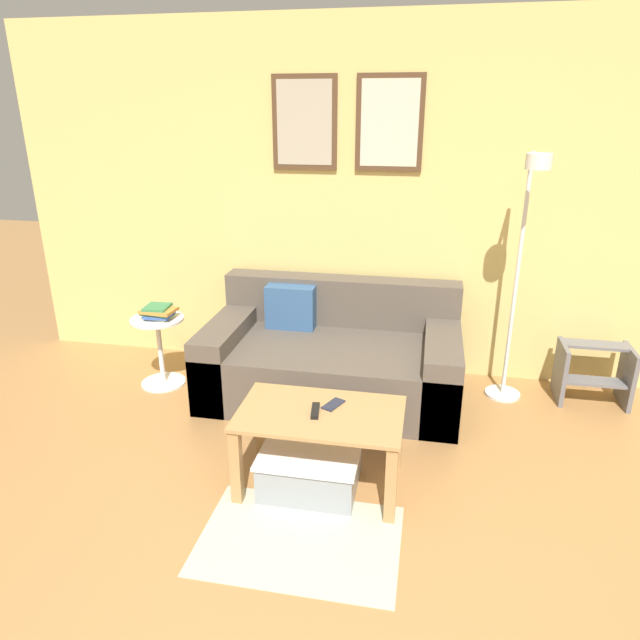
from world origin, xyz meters
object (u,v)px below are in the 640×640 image
coffee_table (320,427)px  step_stool (594,371)px  book_stack (158,312)px  cell_phone (333,404)px  storage_bin (310,468)px  side_table (160,345)px  couch (332,358)px  floor_lamp (522,264)px  remote_control (315,411)px

coffee_table → step_stool: coffee_table is taller
book_stack → cell_phone: bearing=-31.7°
coffee_table → cell_phone: cell_phone is taller
storage_bin → side_table: bearing=143.2°
couch → coffee_table: size_ratio=2.01×
coffee_table → book_stack: bearing=144.8°
floor_lamp → side_table: size_ratio=3.24×
floor_lamp → step_stool: bearing=14.9°
coffee_table → book_stack: book_stack is taller
floor_lamp → step_stool: 0.99m
couch → coffee_table: (0.12, -1.08, 0.09)m
storage_bin → step_stool: step_stool is taller
couch → cell_phone: size_ratio=12.50×
couch → side_table: 1.27m
coffee_table → book_stack: 1.69m
side_table → step_stool: bearing=6.3°
couch → floor_lamp: size_ratio=1.03×
step_stool → book_stack: bearing=-173.7°
coffee_table → step_stool: 2.13m
remote_control → side_table: bearing=136.7°
coffee_table → step_stool: size_ratio=1.87×
coffee_table → floor_lamp: floor_lamp is taller
floor_lamp → couch: bearing=-177.1°
floor_lamp → book_stack: bearing=-175.8°
storage_bin → floor_lamp: 1.87m
storage_bin → book_stack: (-1.32, 1.00, 0.45)m
side_table → cell_phone: (1.44, -0.88, 0.14)m
coffee_table → remote_control: remote_control is taller
storage_bin → step_stool: 2.19m
couch → storage_bin: couch is taller
side_table → step_stool: 3.09m
couch → step_stool: 1.82m
couch → storage_bin: (0.08, -1.12, -0.15)m
floor_lamp → remote_control: 1.70m
couch → coffee_table: bearing=-83.5°
storage_bin → remote_control: bearing=49.7°
coffee_table → storage_bin: bearing=-142.7°
coffee_table → floor_lamp: 1.71m
floor_lamp → remote_control: bearing=-134.0°
couch → side_table: (-1.26, -0.12, 0.05)m
storage_bin → floor_lamp: bearing=46.1°
side_table → cell_phone: side_table is taller
couch → remote_control: bearing=-84.9°
coffee_table → book_stack: size_ratio=3.52×
cell_phone → step_stool: cell_phone is taller
coffee_table → floor_lamp: bearing=46.4°
floor_lamp → book_stack: floor_lamp is taller
cell_phone → step_stool: 2.05m
side_table → remote_control: size_ratio=3.49×
couch → remote_control: size_ratio=11.67×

